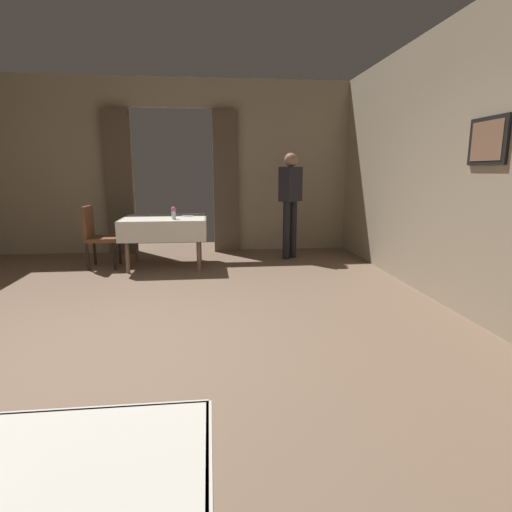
% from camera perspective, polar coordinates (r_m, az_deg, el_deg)
% --- Properties ---
extents(ground, '(10.08, 10.08, 0.00)m').
position_cam_1_polar(ground, '(3.73, -15.76, -11.45)').
color(ground, '#7A604C').
extents(wall_right, '(0.16, 8.40, 3.00)m').
position_cam_1_polar(wall_right, '(4.26, 31.54, 10.86)').
color(wall_right, tan).
rests_on(wall_right, ground).
extents(wall_back, '(6.40, 0.27, 3.00)m').
position_cam_1_polar(wall_back, '(7.59, -11.36, 11.99)').
color(wall_back, tan).
rests_on(wall_back, ground).
extents(dining_table_mid, '(1.24, 1.02, 0.75)m').
position_cam_1_polar(dining_table_mid, '(6.40, -12.46, 4.33)').
color(dining_table_mid, '#7A604C').
rests_on(dining_table_mid, ground).
extents(chair_mid_left, '(0.44, 0.44, 0.93)m').
position_cam_1_polar(chair_mid_left, '(6.63, -21.07, 2.88)').
color(chair_mid_left, black).
rests_on(chair_mid_left, ground).
extents(flower_vase_mid, '(0.07, 0.07, 0.18)m').
position_cam_1_polar(flower_vase_mid, '(6.11, -11.30, 5.91)').
color(flower_vase_mid, silver).
rests_on(flower_vase_mid, dining_table_mid).
extents(plate_mid_b, '(0.18, 0.18, 0.01)m').
position_cam_1_polar(plate_mid_b, '(6.52, -9.33, 5.51)').
color(plate_mid_b, white).
rests_on(plate_mid_b, dining_table_mid).
extents(person_waiter_by_doorway, '(0.41, 0.40, 1.72)m').
position_cam_1_polar(person_waiter_by_doorway, '(6.84, 4.76, 8.15)').
color(person_waiter_by_doorway, black).
rests_on(person_waiter_by_doorway, ground).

